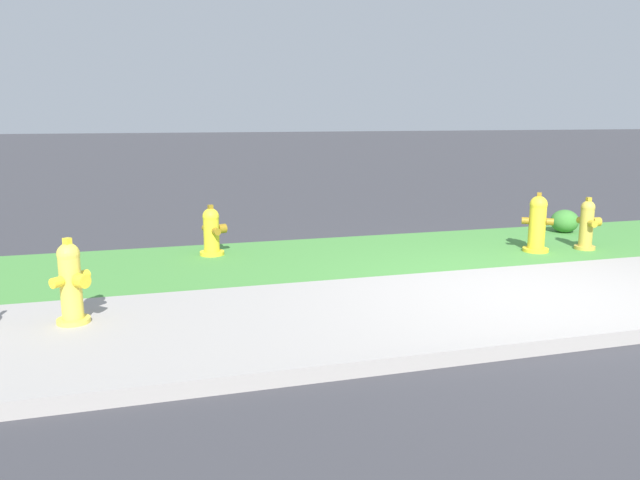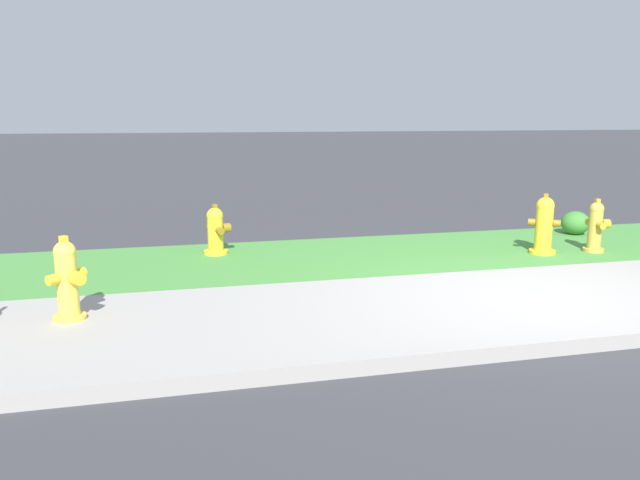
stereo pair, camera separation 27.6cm
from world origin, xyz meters
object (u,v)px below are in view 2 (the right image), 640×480
(fire_hydrant_near_corner, at_px, (596,227))
(fire_hydrant_mid_block, at_px, (216,231))
(fire_hydrant_across_street, at_px, (67,280))
(fire_hydrant_at_driveway, at_px, (544,225))
(shrub_bush_mid_verge, at_px, (575,223))

(fire_hydrant_near_corner, relative_size, fire_hydrant_mid_block, 1.08)
(fire_hydrant_across_street, height_order, fire_hydrant_at_driveway, fire_hydrant_at_driveway)
(fire_hydrant_mid_block, xyz_separation_m, shrub_bush_mid_verge, (5.35, 0.08, -0.13))
(fire_hydrant_across_street, relative_size, shrub_bush_mid_verge, 1.83)
(fire_hydrant_at_driveway, distance_m, shrub_bush_mid_verge, 1.64)
(fire_hydrant_near_corner, relative_size, fire_hydrant_at_driveway, 0.90)
(fire_hydrant_near_corner, height_order, shrub_bush_mid_verge, fire_hydrant_near_corner)
(shrub_bush_mid_verge, bearing_deg, fire_hydrant_across_street, -160.14)
(fire_hydrant_across_street, relative_size, fire_hydrant_near_corner, 1.07)
(fire_hydrant_near_corner, xyz_separation_m, shrub_bush_mid_verge, (0.52, 1.12, -0.16))
(fire_hydrant_across_street, bearing_deg, fire_hydrant_mid_block, -165.89)
(shrub_bush_mid_verge, bearing_deg, fire_hydrant_near_corner, -114.73)
(fire_hydrant_near_corner, distance_m, fire_hydrant_mid_block, 4.94)
(fire_hydrant_mid_block, height_order, fire_hydrant_at_driveway, fire_hydrant_at_driveway)
(fire_hydrant_across_street, relative_size, fire_hydrant_mid_block, 1.16)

